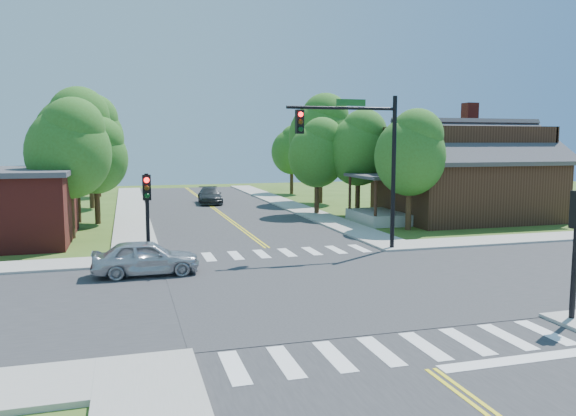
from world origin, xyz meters
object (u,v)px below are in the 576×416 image
object	(u,v)px
car_dgrey	(210,196)
house_ne	(464,169)
car_silver	(146,258)
signal_mast_ne	(361,147)
signal_pole_nw	(147,201)

from	to	relation	value
car_dgrey	house_ne	bearing A→B (deg)	-38.42
house_ne	car_silver	xyz separation A→B (m)	(-20.89, -10.73, -2.65)
car_silver	house_ne	bearing A→B (deg)	-62.38
signal_mast_ne	car_dgrey	distance (m)	22.96
house_ne	car_silver	distance (m)	23.63
signal_mast_ne	signal_pole_nw	bearing A→B (deg)	-179.93
signal_mast_ne	car_silver	bearing A→B (deg)	-167.84
signal_pole_nw	car_dgrey	bearing A→B (deg)	75.41
signal_mast_ne	car_silver	xyz separation A→B (m)	(-9.69, -2.09, -4.17)
signal_mast_ne	car_dgrey	world-z (taller)	signal_mast_ne
signal_mast_ne	car_silver	world-z (taller)	signal_mast_ne
signal_mast_ne	car_silver	distance (m)	10.75
signal_mast_ne	house_ne	distance (m)	14.23
signal_pole_nw	car_silver	size ratio (longest dim) A/B	0.95
car_dgrey	car_silver	bearing A→B (deg)	-99.80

